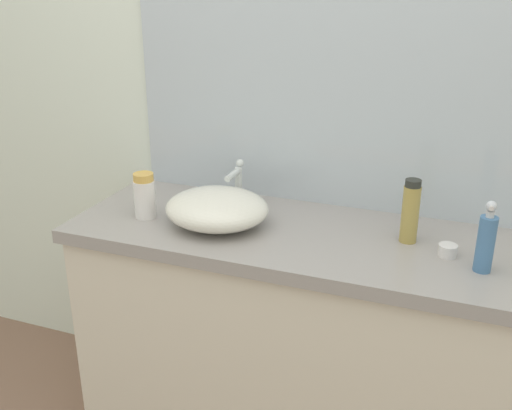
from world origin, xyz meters
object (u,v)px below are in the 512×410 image
object	(u,v)px
candle_jar	(448,250)
perfume_bottle	(145,196)
soap_dispenser	(486,241)
sink_basin	(217,208)
lotion_bottle	(410,212)

from	to	relation	value
candle_jar	perfume_bottle	bearing A→B (deg)	-176.84
soap_dispenser	sink_basin	bearing A→B (deg)	177.84
sink_basin	candle_jar	distance (m)	0.73
sink_basin	candle_jar	world-z (taller)	sink_basin
perfume_bottle	candle_jar	size ratio (longest dim) A/B	2.80
lotion_bottle	candle_jar	bearing A→B (deg)	-27.52
soap_dispenser	lotion_bottle	size ratio (longest dim) A/B	1.04
lotion_bottle	perfume_bottle	world-z (taller)	lotion_bottle
lotion_bottle	candle_jar	world-z (taller)	lotion_bottle
lotion_bottle	perfume_bottle	xyz separation A→B (m)	(-0.86, -0.12, -0.02)
sink_basin	perfume_bottle	distance (m)	0.26
soap_dispenser	perfume_bottle	world-z (taller)	soap_dispenser
soap_dispenser	candle_jar	xyz separation A→B (m)	(-0.10, 0.06, -0.07)
sink_basin	perfume_bottle	world-z (taller)	perfume_bottle
sink_basin	candle_jar	xyz separation A→B (m)	(0.73, 0.03, -0.04)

